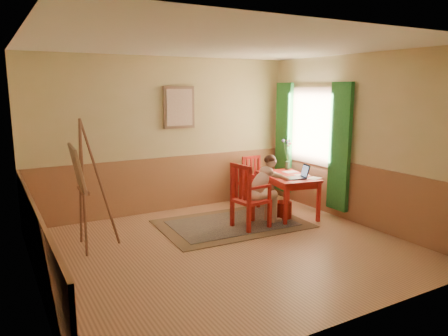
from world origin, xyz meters
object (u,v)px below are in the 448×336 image
chair_back (255,180)px  laptop (298,176)px  chair_left (248,196)px  figure (263,187)px  easel (80,173)px  table (287,180)px

chair_back → laptop: bearing=-85.8°
chair_left → figure: figure is taller
figure → easel: 2.88m
chair_back → easel: (-3.44, -0.82, 0.63)m
figure → laptop: size_ratio=2.70×
chair_left → chair_back: size_ratio=1.15×
figure → easel: (-2.83, 0.35, 0.45)m
laptop → easel: bearing=173.8°
laptop → table: bearing=90.9°
chair_back → table: bearing=-84.7°
chair_back → laptop: laptop is taller
easel → chair_left: bearing=-9.1°
figure → laptop: 0.71m
chair_back → easel: size_ratio=0.50×
chair_back → easel: bearing=-166.7°
chair_left → laptop: (1.03, 0.01, 0.23)m
chair_back → figure: size_ratio=0.80×
table → chair_back: chair_back is taller
figure → easel: easel is taller
chair_left → laptop: size_ratio=2.48×
chair_back → figure: (-0.61, -1.17, 0.18)m
chair_back → figure: figure is taller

